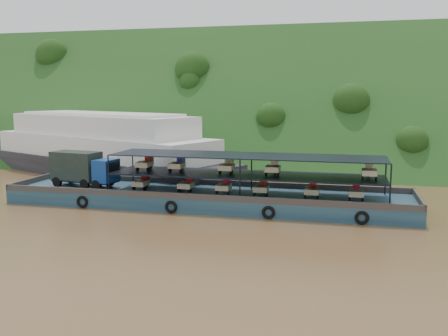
# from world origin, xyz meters

# --- Properties ---
(ground) EXTENTS (160.00, 160.00, 0.00)m
(ground) POSITION_xyz_m (0.00, 0.00, 0.00)
(ground) COLOR brown
(ground) RESTS_ON ground
(hillside) EXTENTS (140.00, 39.60, 39.60)m
(hillside) POSITION_xyz_m (0.00, 36.00, 0.00)
(hillside) COLOR #173D16
(hillside) RESTS_ON ground
(cargo_barge) EXTENTS (35.00, 7.18, 4.54)m
(cargo_barge) POSITION_xyz_m (-4.07, 1.85, 1.09)
(cargo_barge) COLOR #142E49
(cargo_barge) RESTS_ON ground
(passenger_ferry) EXTENTS (37.36, 23.11, 7.44)m
(passenger_ferry) POSITION_xyz_m (-20.41, 15.51, 3.22)
(passenger_ferry) COLOR black
(passenger_ferry) RESTS_ON ground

